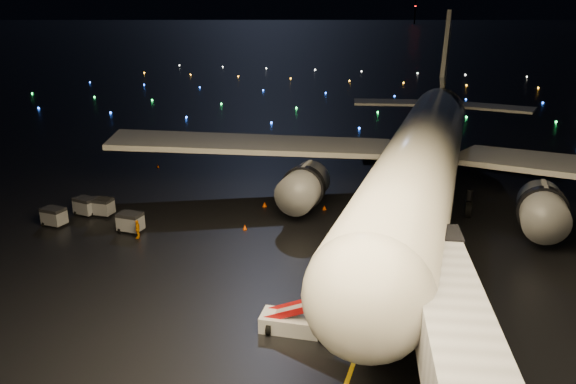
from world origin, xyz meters
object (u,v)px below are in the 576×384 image
Objects in this scene: crew_c at (138,229)px; baggage_cart_3 at (102,207)px; baggage_cart_0 at (130,222)px; airliner at (428,113)px; baggage_cart_2 at (86,206)px; baggage_cart_1 at (54,217)px; belt_loader at (298,307)px.

crew_c is 0.82× the size of baggage_cart_3.
baggage_cart_0 reaches higher than baggage_cart_3.
baggage_cart_3 reaches higher than crew_c.
baggage_cart_0 is at bearing -31.05° from baggage_cart_3.
airliner is 34.27m from baggage_cart_2.
baggage_cart_1 is 1.00× the size of baggage_cart_3.
crew_c is at bearing -33.03° from baggage_cart_3.
belt_loader reaches higher than baggage_cart_2.
belt_loader is 27.47m from baggage_cart_3.
belt_loader reaches higher than baggage_cart_3.
belt_loader is at bearing -31.55° from baggage_cart_3.
crew_c is 7.43m from baggage_cart_3.
baggage_cart_0 is (-1.42, 1.09, 0.06)m from crew_c.
baggage_cart_2 reaches higher than crew_c.
baggage_cart_3 reaches higher than baggage_cart_1.
baggage_cart_2 is (-7.94, 3.53, 0.04)m from crew_c.
belt_loader is at bearing -100.67° from airliner.
baggage_cart_1 is (-31.40, -16.53, -8.49)m from airliner.
airliner is 9.92× the size of belt_loader.
baggage_cart_2 is (-6.53, 2.44, -0.02)m from baggage_cart_0.
baggage_cart_0 is (-18.86, 10.94, -0.73)m from belt_loader.
crew_c is 1.79m from baggage_cart_0.
baggage_cart_1 is (-8.89, 0.24, 0.03)m from crew_c.
baggage_cart_1 is 4.44m from baggage_cart_3.
belt_loader is 3.22× the size of baggage_cart_0.
belt_loader is 3.34× the size of baggage_cart_1.
crew_c is 0.79× the size of baggage_cart_0.
belt_loader is 20.05m from crew_c.
baggage_cart_2 is 1.64m from baggage_cart_3.
baggage_cart_0 is 7.53m from baggage_cart_1.
crew_c is 0.82× the size of baggage_cart_1.
baggage_cart_3 is (-4.92, 2.78, -0.03)m from baggage_cart_0.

